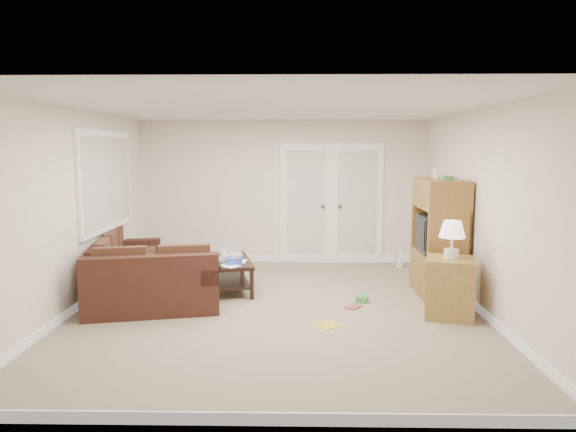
{
  "coord_description": "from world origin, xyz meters",
  "views": [
    {
      "loc": [
        0.25,
        -6.25,
        2.01
      ],
      "look_at": [
        0.12,
        0.65,
        1.1
      ],
      "focal_mm": 32.0,
      "sensor_mm": 36.0,
      "label": 1
    }
  ],
  "objects_px": {
    "coffee_table": "(230,273)",
    "side_cabinet": "(450,282)",
    "tv_armoire": "(439,237)",
    "sectional_sofa": "(138,277)"
  },
  "relations": [
    {
      "from": "tv_armoire",
      "to": "side_cabinet",
      "type": "bearing_deg",
      "value": -96.44
    },
    {
      "from": "side_cabinet",
      "to": "sectional_sofa",
      "type": "bearing_deg",
      "value": -174.23
    },
    {
      "from": "side_cabinet",
      "to": "tv_armoire",
      "type": "bearing_deg",
      "value": 98.97
    },
    {
      "from": "sectional_sofa",
      "to": "tv_armoire",
      "type": "relative_size",
      "value": 1.49
    },
    {
      "from": "tv_armoire",
      "to": "side_cabinet",
      "type": "relative_size",
      "value": 1.48
    },
    {
      "from": "sectional_sofa",
      "to": "side_cabinet",
      "type": "bearing_deg",
      "value": -21.84
    },
    {
      "from": "tv_armoire",
      "to": "side_cabinet",
      "type": "height_order",
      "value": "tv_armoire"
    },
    {
      "from": "coffee_table",
      "to": "side_cabinet",
      "type": "xyz_separation_m",
      "value": [
        2.78,
        -1.12,
        0.18
      ]
    },
    {
      "from": "tv_armoire",
      "to": "sectional_sofa",
      "type": "bearing_deg",
      "value": -176.34
    },
    {
      "from": "sectional_sofa",
      "to": "coffee_table",
      "type": "distance_m",
      "value": 1.27
    }
  ]
}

